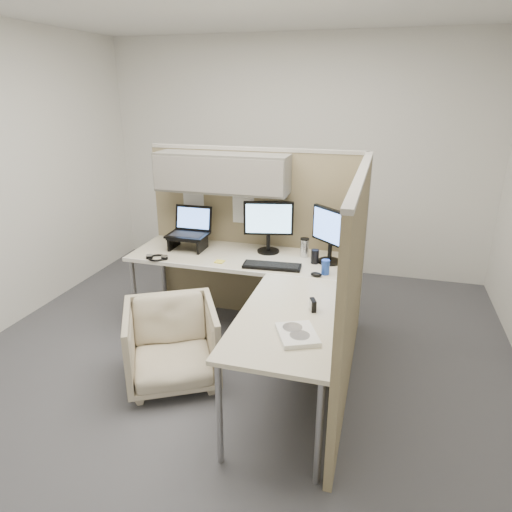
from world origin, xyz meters
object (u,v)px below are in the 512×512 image
(monitor_left, at_px, (268,223))
(desk, at_px, (255,281))
(keyboard, at_px, (272,266))
(office_chair, at_px, (172,341))

(monitor_left, bearing_deg, desk, -99.05)
(monitor_left, xyz_separation_m, keyboard, (0.12, -0.36, -0.26))
(office_chair, relative_size, monitor_left, 1.46)
(desk, bearing_deg, office_chair, -135.89)
(office_chair, xyz_separation_m, monitor_left, (0.47, 1.06, 0.66))
(desk, xyz_separation_m, keyboard, (0.09, 0.21, 0.05))
(desk, relative_size, monitor_left, 4.29)
(office_chair, distance_m, keyboard, 1.01)
(desk, distance_m, keyboard, 0.24)
(desk, distance_m, monitor_left, 0.65)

